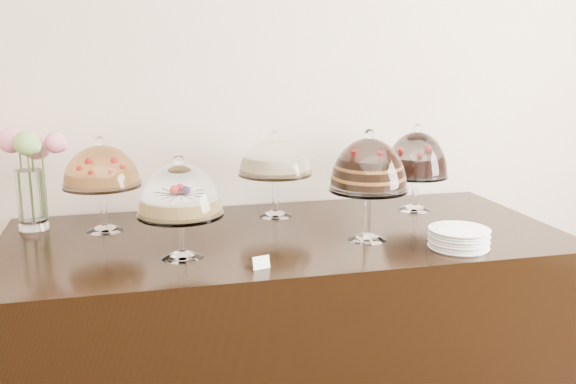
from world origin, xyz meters
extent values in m
cube|color=beige|center=(0.00, 3.00, 1.50)|extent=(5.00, 0.04, 3.00)
cube|color=black|center=(-0.05, 2.45, 0.45)|extent=(2.20, 1.00, 0.90)
cone|color=white|center=(-0.47, 2.25, 0.91)|extent=(0.15, 0.15, 0.02)
cylinder|color=white|center=(-0.47, 2.25, 0.99)|extent=(0.03, 0.03, 0.13)
cylinder|color=white|center=(-0.47, 2.25, 1.06)|extent=(0.30, 0.30, 0.01)
cylinder|color=tan|center=(-0.47, 2.25, 1.09)|extent=(0.25, 0.25, 0.05)
sphere|color=#B00E13|center=(-0.40, 2.27, 1.13)|extent=(0.02, 0.02, 0.02)
sphere|color=#B00E13|center=(-0.52, 2.29, 1.13)|extent=(0.02, 0.02, 0.02)
sphere|color=#B00E13|center=(-0.49, 2.18, 1.13)|extent=(0.02, 0.02, 0.02)
sphere|color=white|center=(-0.47, 2.25, 1.25)|extent=(0.04, 0.04, 0.04)
cone|color=white|center=(0.24, 2.29, 0.91)|extent=(0.15, 0.15, 0.02)
cylinder|color=white|center=(0.24, 2.29, 1.01)|extent=(0.03, 0.03, 0.17)
cylinder|color=white|center=(0.24, 2.29, 1.10)|extent=(0.30, 0.30, 0.01)
cylinder|color=black|center=(0.24, 2.29, 1.16)|extent=(0.22, 0.22, 0.11)
sphere|color=#B00E13|center=(0.30, 2.31, 1.23)|extent=(0.02, 0.02, 0.02)
sphere|color=#B00E13|center=(0.22, 2.35, 1.23)|extent=(0.02, 0.02, 0.02)
sphere|color=#B00E13|center=(0.18, 2.27, 1.23)|extent=(0.02, 0.02, 0.02)
sphere|color=#B00E13|center=(0.26, 2.23, 1.23)|extent=(0.02, 0.02, 0.02)
sphere|color=white|center=(0.24, 2.29, 1.31)|extent=(0.04, 0.04, 0.04)
cone|color=white|center=(-0.02, 2.72, 0.91)|extent=(0.15, 0.15, 0.02)
cylinder|color=white|center=(-0.02, 2.72, 1.01)|extent=(0.03, 0.03, 0.16)
cylinder|color=white|center=(-0.02, 2.72, 1.09)|extent=(0.32, 0.32, 0.01)
cylinder|color=#FAEFC1|center=(-0.02, 2.72, 1.13)|extent=(0.26, 0.26, 0.07)
sphere|color=white|center=(-0.02, 2.72, 1.26)|extent=(0.04, 0.04, 0.04)
cone|color=white|center=(0.62, 2.68, 0.91)|extent=(0.15, 0.15, 0.02)
cylinder|color=white|center=(0.62, 2.68, 0.99)|extent=(0.03, 0.03, 0.13)
cylinder|color=white|center=(0.62, 2.68, 1.06)|extent=(0.29, 0.29, 0.01)
cylinder|color=black|center=(0.62, 2.68, 1.11)|extent=(0.24, 0.24, 0.08)
sphere|color=#B00E13|center=(0.68, 2.70, 1.16)|extent=(0.02, 0.02, 0.02)
sphere|color=#B00E13|center=(0.57, 2.72, 1.16)|extent=(0.02, 0.02, 0.02)
sphere|color=#B00E13|center=(0.60, 2.61, 1.16)|extent=(0.02, 0.02, 0.02)
sphere|color=white|center=(0.62, 2.68, 1.27)|extent=(0.04, 0.04, 0.04)
cone|color=white|center=(-0.75, 2.67, 0.91)|extent=(0.15, 0.15, 0.02)
cylinder|color=white|center=(-0.75, 2.67, 1.00)|extent=(0.03, 0.03, 0.16)
cylinder|color=white|center=(-0.75, 2.67, 1.09)|extent=(0.31, 0.31, 0.01)
cylinder|color=#C07D38|center=(-0.75, 2.67, 1.12)|extent=(0.25, 0.25, 0.04)
sphere|color=#B00E13|center=(-0.68, 2.69, 1.15)|extent=(0.02, 0.02, 0.02)
sphere|color=#B00E13|center=(-0.73, 2.73, 1.15)|extent=(0.02, 0.02, 0.02)
sphere|color=#B00E13|center=(-0.80, 2.71, 1.15)|extent=(0.02, 0.02, 0.02)
sphere|color=#B00E13|center=(-0.81, 2.65, 1.15)|extent=(0.02, 0.02, 0.02)
sphere|color=#B00E13|center=(-0.76, 2.60, 1.15)|extent=(0.02, 0.02, 0.02)
sphere|color=#B00E13|center=(-0.69, 2.62, 1.15)|extent=(0.02, 0.02, 0.02)
sphere|color=white|center=(-0.75, 2.67, 1.26)|extent=(0.04, 0.04, 0.04)
cylinder|color=white|center=(-1.03, 2.77, 1.02)|extent=(0.11, 0.11, 0.24)
cylinder|color=#476B2D|center=(-0.98, 2.78, 1.09)|extent=(0.01, 0.01, 0.31)
sphere|color=pink|center=(-0.92, 2.79, 1.25)|extent=(0.09, 0.09, 0.09)
cylinder|color=#476B2D|center=(-1.02, 2.81, 1.08)|extent=(0.01, 0.01, 0.28)
sphere|color=pink|center=(-1.01, 2.86, 1.22)|extent=(0.11, 0.11, 0.11)
cylinder|color=#476B2D|center=(-1.06, 2.77, 1.10)|extent=(0.01, 0.01, 0.33)
sphere|color=pink|center=(-1.09, 2.76, 1.27)|extent=(0.10, 0.10, 0.10)
cylinder|color=#476B2D|center=(-1.02, 2.74, 1.10)|extent=(0.01, 0.01, 0.32)
sphere|color=#75A44F|center=(-1.02, 2.71, 1.26)|extent=(0.10, 0.10, 0.10)
cylinder|color=white|center=(0.53, 2.11, 0.90)|extent=(0.22, 0.22, 0.01)
cylinder|color=white|center=(0.53, 2.11, 0.92)|extent=(0.21, 0.21, 0.01)
cylinder|color=white|center=(0.53, 2.11, 0.93)|extent=(0.22, 0.22, 0.01)
cylinder|color=white|center=(0.53, 2.11, 0.94)|extent=(0.21, 0.21, 0.01)
cylinder|color=white|center=(0.53, 2.11, 0.95)|extent=(0.22, 0.22, 0.01)
cylinder|color=white|center=(0.53, 2.11, 0.96)|extent=(0.21, 0.21, 0.01)
cylinder|color=white|center=(0.53, 2.11, 0.97)|extent=(0.22, 0.22, 0.01)
cube|color=white|center=(-0.22, 2.06, 0.92)|extent=(0.06, 0.03, 0.04)
cube|color=white|center=(0.50, 2.06, 0.92)|extent=(0.06, 0.02, 0.04)
camera|label=1|loc=(-0.63, 0.06, 1.63)|focal=40.00mm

